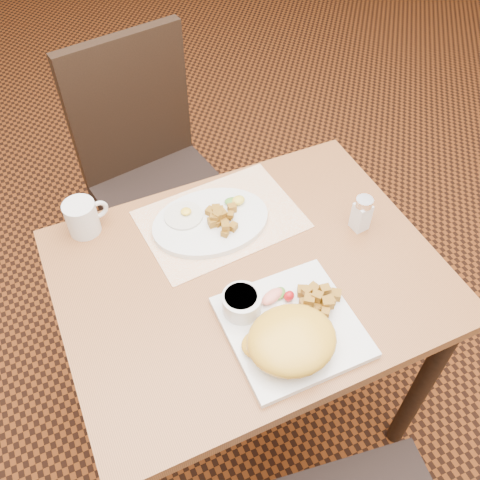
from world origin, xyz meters
name	(u,v)px	position (x,y,z in m)	size (l,w,h in m)	color
ground	(247,404)	(0.00, 0.00, 0.00)	(8.00, 8.00, 0.00)	black
table	(249,298)	(0.00, 0.00, 0.64)	(0.90, 0.70, 0.75)	#985A2F
chair_far	(152,167)	(-0.04, 0.70, 0.54)	(0.49, 0.49, 0.97)	black
placemat	(221,219)	(0.00, 0.19, 0.75)	(0.40, 0.28, 0.00)	white
plate_square	(292,327)	(0.02, -0.18, 0.76)	(0.28, 0.28, 0.02)	silver
plate_oval	(211,222)	(-0.03, 0.18, 0.76)	(0.30, 0.23, 0.02)	silver
hollandaise_mound	(291,340)	(-0.02, -0.23, 0.80)	(0.19, 0.17, 0.07)	gold
ramekin	(242,302)	(-0.07, -0.10, 0.79)	(0.09, 0.09, 0.05)	silver
garnish_sq	(277,296)	(0.02, -0.10, 0.78)	(0.08, 0.06, 0.03)	#387223
fried_egg	(184,215)	(-0.08, 0.22, 0.77)	(0.10, 0.10, 0.02)	white
garnish_ov	(236,201)	(0.06, 0.21, 0.78)	(0.06, 0.04, 0.02)	#387223
salt_shaker	(362,213)	(0.32, 0.02, 0.80)	(0.05, 0.05, 0.10)	white
coffee_mug	(83,217)	(-0.32, 0.30, 0.80)	(0.11, 0.08, 0.09)	silver
home_fries_sq	(317,300)	(0.09, -0.16, 0.78)	(0.12, 0.11, 0.04)	#A6701A
home_fries_ov	(221,217)	(0.00, 0.17, 0.78)	(0.09, 0.11, 0.04)	#A6701A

